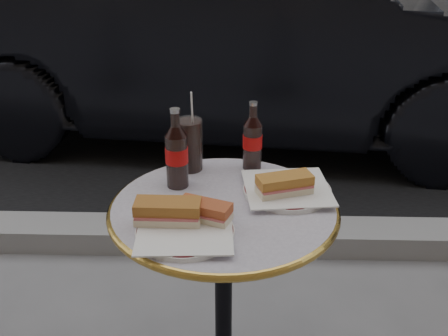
{
  "coord_description": "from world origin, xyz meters",
  "views": [
    {
      "loc": [
        0.04,
        -1.31,
        1.48
      ],
      "look_at": [
        0.0,
        0.05,
        0.82
      ],
      "focal_mm": 45.0,
      "sensor_mm": 36.0,
      "label": 1
    }
  ],
  "objects_px": {
    "plate_left": "(185,232)",
    "cola_bottle_right": "(253,136)",
    "bistro_table": "(224,312)",
    "plate_right": "(287,190)",
    "parked_car": "(240,32)",
    "cola_glass": "(190,144)",
    "cola_bottle_left": "(176,148)"
  },
  "relations": [
    {
      "from": "cola_glass",
      "to": "parked_car",
      "type": "height_order",
      "value": "parked_car"
    },
    {
      "from": "cola_bottle_right",
      "to": "parked_car",
      "type": "bearing_deg",
      "value": 91.22
    },
    {
      "from": "plate_right",
      "to": "parked_car",
      "type": "xyz_separation_m",
      "value": [
        -0.14,
        2.25,
        -0.05
      ]
    },
    {
      "from": "bistro_table",
      "to": "plate_right",
      "type": "xyz_separation_m",
      "value": [
        0.18,
        0.08,
        0.37
      ]
    },
    {
      "from": "plate_right",
      "to": "cola_glass",
      "type": "xyz_separation_m",
      "value": [
        -0.28,
        0.14,
        0.07
      ]
    },
    {
      "from": "plate_right",
      "to": "cola_bottle_right",
      "type": "distance_m",
      "value": 0.21
    },
    {
      "from": "cola_bottle_right",
      "to": "cola_glass",
      "type": "relative_size",
      "value": 1.32
    },
    {
      "from": "cola_bottle_left",
      "to": "bistro_table",
      "type": "bearing_deg",
      "value": -39.64
    },
    {
      "from": "cola_bottle_left",
      "to": "cola_glass",
      "type": "bearing_deg",
      "value": 76.54
    },
    {
      "from": "plate_right",
      "to": "cola_bottle_right",
      "type": "bearing_deg",
      "value": 121.49
    },
    {
      "from": "plate_left",
      "to": "plate_right",
      "type": "bearing_deg",
      "value": 39.91
    },
    {
      "from": "cola_bottle_right",
      "to": "cola_glass",
      "type": "bearing_deg",
      "value": -176.14
    },
    {
      "from": "bistro_table",
      "to": "plate_left",
      "type": "distance_m",
      "value": 0.41
    },
    {
      "from": "bistro_table",
      "to": "plate_left",
      "type": "bearing_deg",
      "value": -121.85
    },
    {
      "from": "parked_car",
      "to": "cola_glass",
      "type": "bearing_deg",
      "value": -177.78
    },
    {
      "from": "plate_left",
      "to": "cola_glass",
      "type": "distance_m",
      "value": 0.37
    },
    {
      "from": "bistro_table",
      "to": "cola_bottle_left",
      "type": "relative_size",
      "value": 3.13
    },
    {
      "from": "plate_left",
      "to": "cola_glass",
      "type": "height_order",
      "value": "cola_glass"
    },
    {
      "from": "plate_left",
      "to": "cola_bottle_left",
      "type": "distance_m",
      "value": 0.28
    },
    {
      "from": "bistro_table",
      "to": "parked_car",
      "type": "height_order",
      "value": "parked_car"
    },
    {
      "from": "bistro_table",
      "to": "parked_car",
      "type": "bearing_deg",
      "value": 89.13
    },
    {
      "from": "plate_left",
      "to": "cola_bottle_right",
      "type": "distance_m",
      "value": 0.43
    },
    {
      "from": "plate_left",
      "to": "parked_car",
      "type": "bearing_deg",
      "value": 87.11
    },
    {
      "from": "bistro_table",
      "to": "parked_car",
      "type": "xyz_separation_m",
      "value": [
        0.04,
        2.33,
        0.32
      ]
    },
    {
      "from": "bistro_table",
      "to": "cola_bottle_right",
      "type": "relative_size",
      "value": 3.45
    },
    {
      "from": "cola_glass",
      "to": "plate_left",
      "type": "bearing_deg",
      "value": -87.17
    },
    {
      "from": "plate_left",
      "to": "plate_right",
      "type": "height_order",
      "value": "same"
    },
    {
      "from": "bistro_table",
      "to": "cola_bottle_right",
      "type": "height_order",
      "value": "cola_bottle_right"
    },
    {
      "from": "bistro_table",
      "to": "cola_bottle_right",
      "type": "xyz_separation_m",
      "value": [
        0.08,
        0.23,
        0.47
      ]
    },
    {
      "from": "plate_right",
      "to": "plate_left",
      "type": "bearing_deg",
      "value": -140.09
    },
    {
      "from": "plate_right",
      "to": "cola_bottle_right",
      "type": "xyz_separation_m",
      "value": [
        -0.1,
        0.16,
        0.1
      ]
    },
    {
      "from": "plate_left",
      "to": "cola_bottle_left",
      "type": "relative_size",
      "value": 1.04
    }
  ]
}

